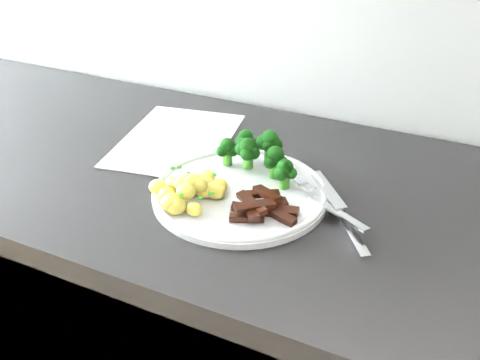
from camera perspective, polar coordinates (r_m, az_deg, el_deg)
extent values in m
cube|color=black|center=(1.23, -3.26, -17.39)|extent=(2.42, 0.60, 0.91)
cube|color=white|center=(1.05, -6.80, 4.34)|extent=(0.25, 0.32, 0.00)
cube|color=slate|center=(1.11, -3.79, 6.03)|extent=(0.13, 0.03, 0.00)
cube|color=slate|center=(1.09, -4.49, 5.65)|extent=(0.13, 0.03, 0.00)
cube|color=slate|center=(1.08, -5.22, 5.26)|extent=(0.12, 0.03, 0.00)
cube|color=slate|center=(1.07, -5.97, 4.85)|extent=(0.12, 0.03, 0.00)
cube|color=slate|center=(1.05, -6.73, 4.44)|extent=(0.11, 0.02, 0.00)
cube|color=slate|center=(1.04, -7.52, 4.01)|extent=(0.11, 0.02, 0.00)
cube|color=slate|center=(1.02, -8.32, 3.57)|extent=(0.11, 0.02, 0.00)
cylinder|color=white|center=(0.86, 0.00, -1.42)|extent=(0.28, 0.28, 0.01)
torus|color=white|center=(0.86, 0.00, -1.08)|extent=(0.28, 0.28, 0.01)
cylinder|color=#2D6A19|center=(0.90, 0.88, 2.05)|extent=(0.02, 0.02, 0.02)
sphere|color=black|center=(0.88, 1.45, 2.91)|extent=(0.02, 0.02, 0.02)
sphere|color=black|center=(0.90, 1.28, 3.41)|extent=(0.02, 0.02, 0.02)
sphere|color=black|center=(0.89, 0.26, 3.31)|extent=(0.02, 0.02, 0.02)
sphere|color=black|center=(0.88, 0.76, 2.80)|extent=(0.02, 0.02, 0.02)
sphere|color=black|center=(0.89, 0.89, 3.63)|extent=(0.03, 0.03, 0.03)
cylinder|color=#2D6A19|center=(0.89, 3.75, 1.05)|extent=(0.02, 0.02, 0.03)
sphere|color=black|center=(0.88, 4.49, 1.96)|extent=(0.02, 0.02, 0.02)
sphere|color=black|center=(0.89, 3.61, 2.50)|extent=(0.02, 0.02, 0.02)
sphere|color=black|center=(0.88, 3.26, 1.90)|extent=(0.02, 0.02, 0.02)
sphere|color=black|center=(0.88, 3.81, 2.70)|extent=(0.03, 0.03, 0.03)
cylinder|color=#2D6A19|center=(0.93, -1.35, 2.29)|extent=(0.02, 0.02, 0.02)
sphere|color=black|center=(0.92, -0.75, 3.15)|extent=(0.02, 0.02, 0.02)
sphere|color=black|center=(0.93, -1.30, 3.54)|extent=(0.02, 0.02, 0.02)
sphere|color=black|center=(0.92, -1.95, 3.10)|extent=(0.02, 0.02, 0.02)
sphere|color=black|center=(0.92, -1.37, 3.69)|extent=(0.03, 0.03, 0.03)
cylinder|color=#2D6A19|center=(0.92, 3.18, 2.88)|extent=(0.02, 0.02, 0.03)
sphere|color=black|center=(0.91, 3.83, 3.79)|extent=(0.02, 0.02, 0.02)
sphere|color=black|center=(0.92, 3.54, 4.24)|extent=(0.02, 0.02, 0.02)
sphere|color=black|center=(0.92, 2.51, 4.09)|extent=(0.03, 0.03, 0.03)
sphere|color=black|center=(0.91, 3.11, 3.62)|extent=(0.02, 0.02, 0.02)
sphere|color=black|center=(0.91, 3.23, 4.47)|extent=(0.03, 0.03, 0.03)
cylinder|color=#2D6A19|center=(0.94, 0.62, 3.22)|extent=(0.02, 0.02, 0.02)
sphere|color=black|center=(0.92, 1.15, 4.02)|extent=(0.02, 0.02, 0.02)
sphere|color=black|center=(0.94, 0.77, 4.46)|extent=(0.02, 0.02, 0.02)
sphere|color=black|center=(0.93, 0.02, 4.21)|extent=(0.02, 0.02, 0.02)
sphere|color=black|center=(0.92, 0.39, 3.96)|extent=(0.02, 0.02, 0.02)
sphere|color=black|center=(0.92, 0.62, 4.63)|extent=(0.03, 0.03, 0.03)
cylinder|color=#2D6A19|center=(0.86, 4.78, -0.14)|extent=(0.02, 0.02, 0.02)
sphere|color=black|center=(0.85, 5.49, 0.72)|extent=(0.02, 0.02, 0.02)
sphere|color=black|center=(0.87, 4.65, 1.14)|extent=(0.02, 0.02, 0.02)
sphere|color=black|center=(0.85, 4.40, 0.65)|extent=(0.02, 0.02, 0.02)
sphere|color=black|center=(0.85, 4.86, 1.36)|extent=(0.03, 0.03, 0.03)
ellipsoid|color=#FFDE5C|center=(0.80, -4.92, -3.13)|extent=(0.03, 0.02, 0.02)
ellipsoid|color=#FFDE5C|center=(0.85, -5.14, -0.72)|extent=(0.03, 0.03, 0.03)
ellipsoid|color=#FFDE5C|center=(0.84, -3.87, -1.09)|extent=(0.03, 0.03, 0.03)
ellipsoid|color=#FFDE5C|center=(0.86, -8.81, -0.75)|extent=(0.03, 0.03, 0.02)
ellipsoid|color=#FFDE5C|center=(0.84, -2.56, -1.22)|extent=(0.03, 0.03, 0.03)
ellipsoid|color=#FFDE5C|center=(0.84, -7.80, -1.61)|extent=(0.03, 0.03, 0.02)
ellipsoid|color=#FFDE5C|center=(0.85, -2.16, -0.60)|extent=(0.03, 0.02, 0.02)
ellipsoid|color=#FFDE5C|center=(0.81, -6.68, -2.81)|extent=(0.03, 0.02, 0.03)
ellipsoid|color=#FFDE5C|center=(0.82, -7.74, -2.50)|extent=(0.02, 0.02, 0.02)
ellipsoid|color=#FFDE5C|center=(0.81, -7.33, -2.44)|extent=(0.03, 0.03, 0.03)
ellipsoid|color=#FFDE5C|center=(0.86, -3.64, -0.44)|extent=(0.03, 0.03, 0.03)
ellipsoid|color=#FFDE5C|center=(0.83, -6.30, -0.48)|extent=(0.02, 0.02, 0.02)
ellipsoid|color=#FFDE5C|center=(0.84, -2.72, -1.10)|extent=(0.03, 0.03, 0.03)
ellipsoid|color=#FFDE5C|center=(0.81, -7.00, -2.99)|extent=(0.02, 0.02, 0.02)
ellipsoid|color=#FFDE5C|center=(0.83, -5.39, -0.40)|extent=(0.03, 0.02, 0.03)
ellipsoid|color=#FFDE5C|center=(0.87, -6.38, -0.36)|extent=(0.03, 0.03, 0.02)
ellipsoid|color=#FFDE5C|center=(0.83, -4.96, -0.24)|extent=(0.03, 0.03, 0.03)
ellipsoid|color=#FFDE5C|center=(0.83, -4.38, -0.49)|extent=(0.03, 0.02, 0.02)
ellipsoid|color=#FFDE5C|center=(0.84, -5.73, -0.13)|extent=(0.03, 0.03, 0.03)
ellipsoid|color=#FFDE5C|center=(0.86, -4.74, -0.16)|extent=(0.03, 0.03, 0.03)
ellipsoid|color=#FFDE5C|center=(0.81, -5.83, -1.27)|extent=(0.03, 0.03, 0.02)
ellipsoid|color=#FFDE5C|center=(0.87, -6.89, -0.36)|extent=(0.03, 0.03, 0.02)
ellipsoid|color=#FFDE5C|center=(0.87, -7.12, -0.39)|extent=(0.02, 0.02, 0.02)
ellipsoid|color=#FFDE5C|center=(0.87, -3.57, 0.27)|extent=(0.03, 0.03, 0.03)
cube|color=#176D11|center=(0.83, -5.06, 0.25)|extent=(0.01, 0.01, 0.00)
cube|color=#176D11|center=(0.83, -5.13, -0.24)|extent=(0.01, 0.01, 0.00)
cube|color=#176D11|center=(0.79, -4.35, -1.92)|extent=(0.01, 0.01, 0.00)
cube|color=#176D11|center=(0.84, -4.97, 0.46)|extent=(0.01, 0.01, 0.00)
cube|color=#176D11|center=(0.87, -7.24, 1.28)|extent=(0.01, 0.01, 0.00)
cube|color=#176D11|center=(0.80, -3.09, -1.45)|extent=(0.01, 0.01, 0.00)
cube|color=#176D11|center=(0.85, -2.77, 0.60)|extent=(0.01, 0.01, 0.00)
cube|color=#176D11|center=(0.78, -6.33, -1.62)|extent=(0.01, 0.01, 0.00)
cube|color=#176D11|center=(0.85, -6.49, 1.38)|extent=(0.01, 0.01, 0.00)
cube|color=#176D11|center=(0.84, -5.21, 0.37)|extent=(0.01, 0.01, 0.00)
cube|color=#176D11|center=(0.83, -5.07, 0.32)|extent=(0.01, 0.01, 0.00)
cube|color=#176D11|center=(0.84, -5.54, 0.70)|extent=(0.01, 0.01, 0.00)
cube|color=#176D11|center=(0.83, -5.38, -0.32)|extent=(0.01, 0.01, 0.00)
cube|color=#176D11|center=(0.83, -5.01, -0.09)|extent=(0.01, 0.01, 0.00)
cube|color=black|center=(0.81, 4.38, -3.22)|extent=(0.06, 0.02, 0.01)
cube|color=black|center=(0.81, 1.25, -3.16)|extent=(0.06, 0.03, 0.01)
cube|color=black|center=(0.81, 2.85, -2.87)|extent=(0.06, 0.06, 0.02)
cube|color=black|center=(0.79, 4.39, -3.85)|extent=(0.05, 0.03, 0.02)
cube|color=black|center=(0.79, 0.73, -4.06)|extent=(0.05, 0.03, 0.01)
cube|color=black|center=(0.79, 1.61, -2.82)|extent=(0.06, 0.06, 0.01)
cube|color=black|center=(0.82, 2.94, -1.53)|extent=(0.05, 0.04, 0.02)
cube|color=black|center=(0.79, 1.10, -3.02)|extent=(0.05, 0.06, 0.01)
cube|color=black|center=(0.80, 1.26, -2.48)|extent=(0.06, 0.05, 0.01)
cube|color=black|center=(0.83, 2.24, -1.49)|extent=(0.06, 0.04, 0.01)
cube|color=silver|center=(0.81, 10.48, -3.48)|extent=(0.11, 0.08, 0.02)
cube|color=silver|center=(0.86, 7.21, -0.73)|extent=(0.03, 0.03, 0.01)
cylinder|color=silver|center=(0.88, 6.58, 0.22)|extent=(0.04, 0.03, 0.00)
cylinder|color=silver|center=(0.88, 6.33, 0.14)|extent=(0.04, 0.03, 0.00)
cylinder|color=silver|center=(0.87, 6.08, 0.06)|extent=(0.04, 0.03, 0.00)
cylinder|color=silver|center=(0.87, 5.83, -0.02)|extent=(0.04, 0.03, 0.00)
cube|color=silver|center=(0.87, 9.32, -0.96)|extent=(0.09, 0.12, 0.01)
cube|color=silver|center=(0.79, 11.83, -5.61)|extent=(0.08, 0.10, 0.02)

